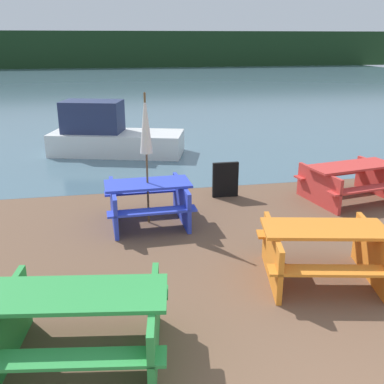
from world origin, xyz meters
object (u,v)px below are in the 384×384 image
at_px(picnic_table_green, 79,320).
at_px(picnic_table_blue, 148,199).
at_px(umbrella_white, 146,125).
at_px(signboard, 225,180).
at_px(picnic_table_red, 350,179).
at_px(boat, 110,135).
at_px(picnic_table_orange, 323,249).

bearing_deg(picnic_table_green, picnic_table_blue, 73.76).
height_order(umbrella_white, signboard, umbrella_white).
bearing_deg(picnic_table_red, picnic_table_green, -142.55).
height_order(picnic_table_blue, picnic_table_red, picnic_table_blue).
height_order(boat, signboard, boat).
xyz_separation_m(picnic_table_orange, umbrella_white, (-2.17, 2.50, 1.33)).
xyz_separation_m(picnic_table_blue, signboard, (1.74, 1.12, -0.08)).
xyz_separation_m(picnic_table_orange, signboard, (-0.43, 3.61, -0.09)).
bearing_deg(signboard, picnic_table_orange, -83.24).
bearing_deg(picnic_table_blue, boat, 96.23).
bearing_deg(signboard, picnic_table_blue, -147.34).
bearing_deg(picnic_table_blue, signboard, 32.66).
bearing_deg(picnic_table_orange, picnic_table_blue, 130.95).
height_order(picnic_table_blue, boat, boat).
height_order(umbrella_white, boat, umbrella_white).
height_order(picnic_table_green, boat, boat).
xyz_separation_m(picnic_table_blue, umbrella_white, (0.00, 0.00, 1.34)).
relative_size(picnic_table_green, umbrella_white, 0.84).
distance_m(picnic_table_red, umbrella_white, 4.47).
xyz_separation_m(picnic_table_orange, picnic_table_red, (2.07, 2.96, -0.01)).
distance_m(picnic_table_red, boat, 6.90).
xyz_separation_m(picnic_table_orange, picnic_table_blue, (-2.17, 2.50, -0.02)).
xyz_separation_m(picnic_table_red, umbrella_white, (-4.24, -0.46, 1.34)).
bearing_deg(umbrella_white, picnic_table_orange, -49.05).
distance_m(picnic_table_green, boat, 8.99).
height_order(picnic_table_orange, boat, boat).
height_order(picnic_table_green, picnic_table_red, picnic_table_green).
relative_size(picnic_table_green, picnic_table_red, 0.97).
relative_size(picnic_table_green, boat, 0.49).
distance_m(picnic_table_orange, signboard, 3.64).
distance_m(picnic_table_green, picnic_table_blue, 3.74).
bearing_deg(picnic_table_orange, boat, 109.26).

